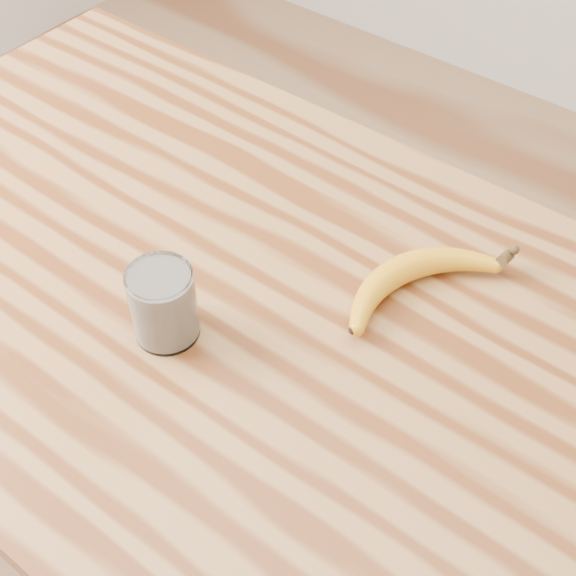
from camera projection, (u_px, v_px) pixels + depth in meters
The scene contains 3 objects.
table at pixel (192, 327), 1.15m from camera, with size 1.20×0.80×0.90m.
smoothie_glass at pixel (163, 304), 0.94m from camera, with size 0.08×0.08×0.10m.
banana at pixel (403, 268), 1.03m from camera, with size 0.12×0.32×0.04m, color orange, non-canonical shape.
Camera 1 is at (0.57, -0.50, 1.66)m, focal length 50.00 mm.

